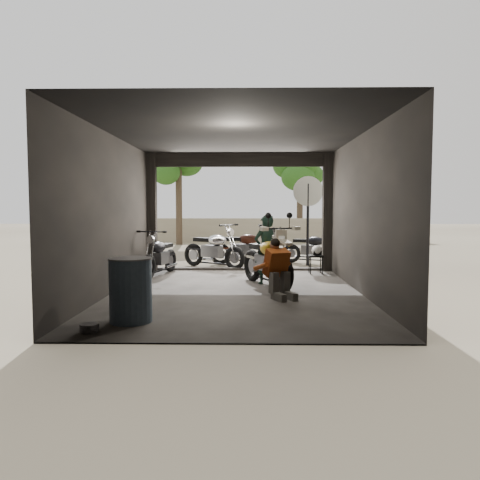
{
  "coord_description": "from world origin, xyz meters",
  "views": [
    {
      "loc": [
        0.25,
        -9.31,
        1.74
      ],
      "look_at": [
        0.07,
        0.6,
        1.05
      ],
      "focal_mm": 35.0,
      "sensor_mm": 36.0,
      "label": 1
    }
  ],
  "objects_px": {
    "outside_bike_b": "(244,245)",
    "helmet": "(317,250)",
    "outside_bike_a": "(213,246)",
    "rider": "(266,250)",
    "outside_bike_c": "(312,246)",
    "stool": "(316,258)",
    "mechanic": "(280,270)",
    "oil_drum": "(131,291)",
    "main_bike": "(267,256)",
    "left_bike": "(160,253)",
    "sign_post": "(308,205)"
  },
  "relations": [
    {
      "from": "sign_post",
      "to": "oil_drum",
      "type": "bearing_deg",
      "value": -93.19
    },
    {
      "from": "outside_bike_a",
      "to": "helmet",
      "type": "bearing_deg",
      "value": -79.01
    },
    {
      "from": "rider",
      "to": "mechanic",
      "type": "height_order",
      "value": "rider"
    },
    {
      "from": "left_bike",
      "to": "outside_bike_a",
      "type": "relative_size",
      "value": 0.92
    },
    {
      "from": "rider",
      "to": "mechanic",
      "type": "bearing_deg",
      "value": 71.37
    },
    {
      "from": "left_bike",
      "to": "outside_bike_a",
      "type": "xyz_separation_m",
      "value": [
        1.25,
        1.51,
        0.05
      ]
    },
    {
      "from": "main_bike",
      "to": "outside_bike_c",
      "type": "height_order",
      "value": "main_bike"
    },
    {
      "from": "outside_bike_b",
      "to": "sign_post",
      "type": "relative_size",
      "value": 0.69
    },
    {
      "from": "rider",
      "to": "oil_drum",
      "type": "distance_m",
      "value": 4.21
    },
    {
      "from": "outside_bike_b",
      "to": "oil_drum",
      "type": "xyz_separation_m",
      "value": [
        -1.63,
        -7.18,
        -0.13
      ]
    },
    {
      "from": "outside_bike_a",
      "to": "outside_bike_b",
      "type": "height_order",
      "value": "outside_bike_a"
    },
    {
      "from": "outside_bike_b",
      "to": "outside_bike_c",
      "type": "height_order",
      "value": "outside_bike_b"
    },
    {
      "from": "mechanic",
      "to": "helmet",
      "type": "xyz_separation_m",
      "value": [
        1.2,
        3.37,
        0.07
      ]
    },
    {
      "from": "stool",
      "to": "outside_bike_c",
      "type": "bearing_deg",
      "value": 84.82
    },
    {
      "from": "outside_bike_a",
      "to": "rider",
      "type": "xyz_separation_m",
      "value": [
        1.4,
        -2.81,
        0.15
      ]
    },
    {
      "from": "outside_bike_b",
      "to": "oil_drum",
      "type": "bearing_deg",
      "value": 172.56
    },
    {
      "from": "outside_bike_b",
      "to": "helmet",
      "type": "bearing_deg",
      "value": -129.98
    },
    {
      "from": "outside_bike_a",
      "to": "oil_drum",
      "type": "bearing_deg",
      "value": -152.81
    },
    {
      "from": "outside_bike_a",
      "to": "oil_drum",
      "type": "distance_m",
      "value": 6.46
    },
    {
      "from": "outside_bike_c",
      "to": "helmet",
      "type": "distance_m",
      "value": 2.28
    },
    {
      "from": "left_bike",
      "to": "outside_bike_c",
      "type": "xyz_separation_m",
      "value": [
        4.21,
        2.6,
        -0.03
      ]
    },
    {
      "from": "oil_drum",
      "to": "rider",
      "type": "bearing_deg",
      "value": 58.99
    },
    {
      "from": "stool",
      "to": "mechanic",
      "type": "bearing_deg",
      "value": -109.12
    },
    {
      "from": "mechanic",
      "to": "rider",
      "type": "bearing_deg",
      "value": 69.87
    },
    {
      "from": "main_bike",
      "to": "outside_bike_b",
      "type": "xyz_separation_m",
      "value": [
        -0.54,
        3.87,
        -0.06
      ]
    },
    {
      "from": "main_bike",
      "to": "outside_bike_b",
      "type": "bearing_deg",
      "value": 73.82
    },
    {
      "from": "outside_bike_a",
      "to": "mechanic",
      "type": "bearing_deg",
      "value": -126.75
    },
    {
      "from": "left_bike",
      "to": "outside_bike_b",
      "type": "xyz_separation_m",
      "value": [
        2.12,
        2.27,
        0.03
      ]
    },
    {
      "from": "helmet",
      "to": "stool",
      "type": "bearing_deg",
      "value": -132.45
    },
    {
      "from": "outside_bike_c",
      "to": "helmet",
      "type": "xyz_separation_m",
      "value": [
        -0.17,
        -2.28,
        0.07
      ]
    },
    {
      "from": "outside_bike_a",
      "to": "sign_post",
      "type": "height_order",
      "value": "sign_post"
    },
    {
      "from": "outside_bike_a",
      "to": "stool",
      "type": "xyz_separation_m",
      "value": [
        2.75,
        -1.2,
        -0.22
      ]
    },
    {
      "from": "mechanic",
      "to": "helmet",
      "type": "height_order",
      "value": "mechanic"
    },
    {
      "from": "outside_bike_b",
      "to": "stool",
      "type": "bearing_deg",
      "value": -130.77
    },
    {
      "from": "outside_bike_b",
      "to": "oil_drum",
      "type": "height_order",
      "value": "outside_bike_b"
    },
    {
      "from": "main_bike",
      "to": "mechanic",
      "type": "height_order",
      "value": "main_bike"
    },
    {
      "from": "sign_post",
      "to": "main_bike",
      "type": "bearing_deg",
      "value": -86.57
    },
    {
      "from": "left_bike",
      "to": "stool",
      "type": "distance_m",
      "value": 4.02
    },
    {
      "from": "outside_bike_c",
      "to": "oil_drum",
      "type": "height_order",
      "value": "outside_bike_c"
    },
    {
      "from": "mechanic",
      "to": "stool",
      "type": "bearing_deg",
      "value": 44.47
    },
    {
      "from": "oil_drum",
      "to": "sign_post",
      "type": "bearing_deg",
      "value": 63.36
    },
    {
      "from": "outside_bike_a",
      "to": "stool",
      "type": "height_order",
      "value": "outside_bike_a"
    },
    {
      "from": "outside_bike_b",
      "to": "rider",
      "type": "xyz_separation_m",
      "value": [
        0.53,
        -3.57,
        0.17
      ]
    },
    {
      "from": "left_bike",
      "to": "oil_drum",
      "type": "distance_m",
      "value": 4.93
    },
    {
      "from": "helmet",
      "to": "sign_post",
      "type": "xyz_separation_m",
      "value": [
        -0.02,
        1.82,
        1.2
      ]
    },
    {
      "from": "left_bike",
      "to": "rider",
      "type": "bearing_deg",
      "value": -13.78
    },
    {
      "from": "outside_bike_b",
      "to": "helmet",
      "type": "relative_size",
      "value": 6.33
    },
    {
      "from": "helmet",
      "to": "oil_drum",
      "type": "relative_size",
      "value": 0.3
    },
    {
      "from": "outside_bike_c",
      "to": "mechanic",
      "type": "distance_m",
      "value": 5.81
    },
    {
      "from": "left_bike",
      "to": "stool",
      "type": "xyz_separation_m",
      "value": [
        4.0,
        0.31,
        -0.16
      ]
    }
  ]
}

